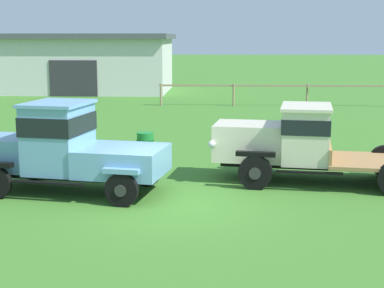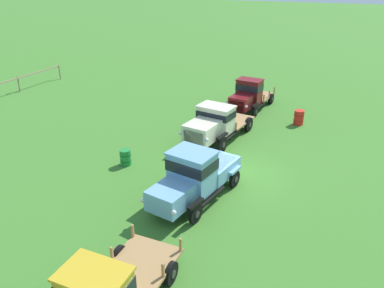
{
  "view_description": "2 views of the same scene",
  "coord_description": "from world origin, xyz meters",
  "px_view_note": "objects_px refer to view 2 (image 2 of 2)",
  "views": [
    {
      "loc": [
        1.2,
        -13.44,
        3.92
      ],
      "look_at": [
        0.45,
        2.55,
        1.0
      ],
      "focal_mm": 55.0,
      "sensor_mm": 36.0,
      "label": 1
    },
    {
      "loc": [
        -15.4,
        -4.41,
        8.96
      ],
      "look_at": [
        0.45,
        2.55,
        1.0
      ],
      "focal_mm": 35.0,
      "sensor_mm": 36.0,
      "label": 2
    }
  ],
  "objects_px": {
    "vintage_truck_second_in_line": "(194,175)",
    "vintage_truck_midrow_center": "(213,124)",
    "oil_drum_near_fence": "(299,117)",
    "vintage_truck_far_side": "(248,95)",
    "oil_drum_beside_row": "(126,157)"
  },
  "relations": [
    {
      "from": "vintage_truck_midrow_center",
      "to": "oil_drum_beside_row",
      "type": "height_order",
      "value": "vintage_truck_midrow_center"
    },
    {
      "from": "vintage_truck_midrow_center",
      "to": "oil_drum_near_fence",
      "type": "bearing_deg",
      "value": -40.58
    },
    {
      "from": "vintage_truck_second_in_line",
      "to": "oil_drum_beside_row",
      "type": "xyz_separation_m",
      "value": [
        1.47,
        4.45,
        -0.74
      ]
    },
    {
      "from": "vintage_truck_midrow_center",
      "to": "oil_drum_near_fence",
      "type": "height_order",
      "value": "vintage_truck_midrow_center"
    },
    {
      "from": "vintage_truck_far_side",
      "to": "oil_drum_near_fence",
      "type": "bearing_deg",
      "value": -108.14
    },
    {
      "from": "oil_drum_beside_row",
      "to": "oil_drum_near_fence",
      "type": "xyz_separation_m",
      "value": [
        9.26,
        -7.15,
        0.06
      ]
    },
    {
      "from": "oil_drum_beside_row",
      "to": "oil_drum_near_fence",
      "type": "height_order",
      "value": "oil_drum_near_fence"
    },
    {
      "from": "oil_drum_near_fence",
      "to": "vintage_truck_far_side",
      "type": "bearing_deg",
      "value": 71.86
    },
    {
      "from": "vintage_truck_far_side",
      "to": "vintage_truck_second_in_line",
      "type": "bearing_deg",
      "value": -174.93
    },
    {
      "from": "vintage_truck_second_in_line",
      "to": "oil_drum_near_fence",
      "type": "relative_size",
      "value": 5.7
    },
    {
      "from": "vintage_truck_second_in_line",
      "to": "vintage_truck_midrow_center",
      "type": "height_order",
      "value": "vintage_truck_second_in_line"
    },
    {
      "from": "oil_drum_beside_row",
      "to": "vintage_truck_midrow_center",
      "type": "bearing_deg",
      "value": -34.28
    },
    {
      "from": "oil_drum_beside_row",
      "to": "oil_drum_near_fence",
      "type": "bearing_deg",
      "value": -37.67
    },
    {
      "from": "vintage_truck_midrow_center",
      "to": "vintage_truck_far_side",
      "type": "relative_size",
      "value": 1.1
    },
    {
      "from": "vintage_truck_midrow_center",
      "to": "vintage_truck_far_side",
      "type": "distance_m",
      "value": 6.02
    }
  ]
}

